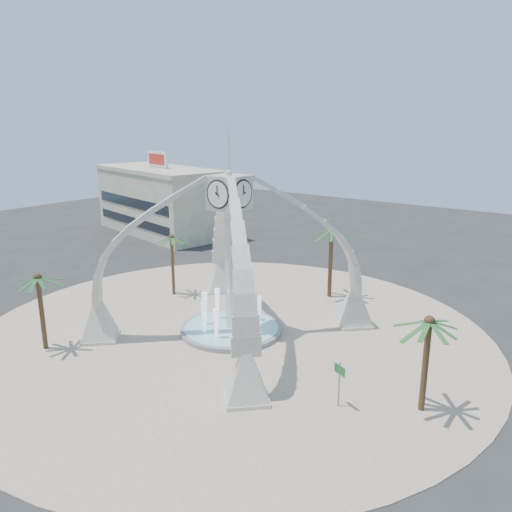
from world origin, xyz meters
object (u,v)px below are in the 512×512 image
Objects in this scene: clock_tower at (230,253)px; palm_north at (332,231)px; palm_west at (171,238)px; street_sign at (340,375)px; palm_south at (38,278)px; palm_east at (429,322)px; fountain at (231,329)px.

palm_north is at bearing 79.59° from clock_tower.
palm_west is 14.86m from palm_north.
clock_tower is 10.66m from palm_west.
street_sign is (9.64, -16.33, -4.38)m from palm_north.
palm_south reaches higher than street_sign.
palm_south is 21.82m from street_sign.
palm_east is at bearing -45.32° from palm_north.
palm_south is at bearing -160.80° from palm_east.
street_sign is at bearing -147.32° from palm_east.
palm_north is at bearing 144.86° from street_sign.
palm_south reaches higher than fountain.
fountain is at bearing 49.81° from palm_south.
fountain is 1.27× the size of palm_west.
palm_north is 1.17× the size of palm_south.
palm_west is 2.23× the size of street_sign.
palm_west is at bearing 168.27° from palm_east.
fountain is 2.83× the size of street_sign.
palm_east is at bearing -6.88° from fountain.
palm_east is at bearing 19.20° from palm_south.
fountain is 13.53m from palm_north.
street_sign is (20.69, 6.04, -3.40)m from palm_south.
palm_north reaches higher than fountain.
clock_tower is at bearing -176.38° from street_sign.
clock_tower is 2.90× the size of palm_south.
clock_tower reaches higher than palm_east.
palm_north is 24.97m from palm_south.
palm_south is at bearing -116.29° from palm_north.
palm_west reaches higher than palm_east.
fountain is 16.73m from palm_east.
palm_north reaches higher than palm_west.
palm_west is at bearing -175.61° from street_sign.
fountain is 11.87m from palm_west.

